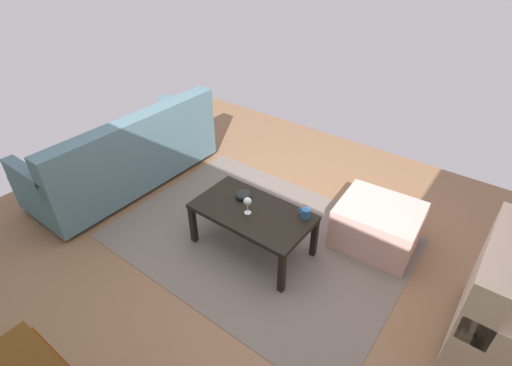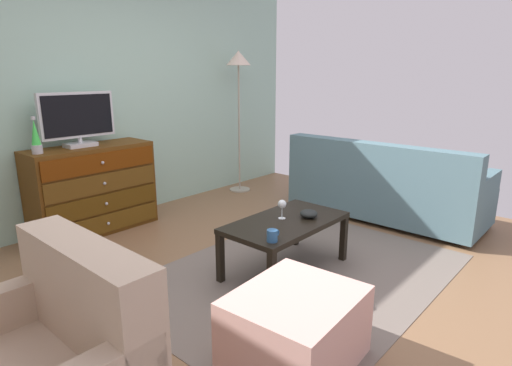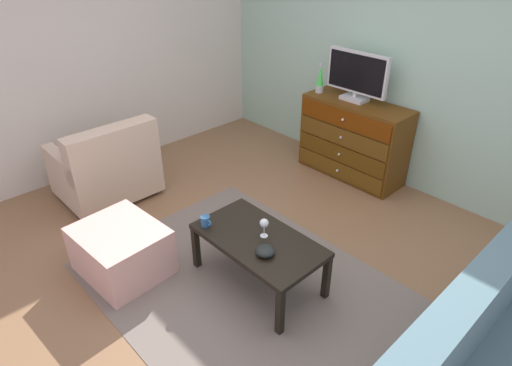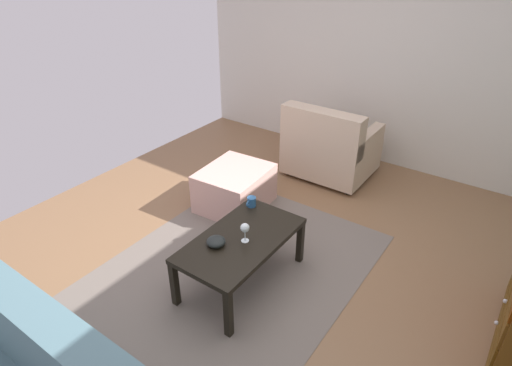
# 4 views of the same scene
# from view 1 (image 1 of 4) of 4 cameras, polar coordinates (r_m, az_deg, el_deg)

# --- Properties ---
(ground_plane) EXTENTS (5.69, 5.00, 0.05)m
(ground_plane) POSITION_cam_1_polar(r_m,az_deg,el_deg) (3.49, 1.26, -11.62)
(ground_plane) COLOR #855F41
(area_rug) EXTENTS (2.60, 1.90, 0.01)m
(area_rug) POSITION_cam_1_polar(r_m,az_deg,el_deg) (3.67, 0.56, -8.14)
(area_rug) COLOR #70645B
(area_rug) RESTS_ON ground_plane
(coffee_table) EXTENTS (1.03, 0.57, 0.43)m
(coffee_table) POSITION_cam_1_polar(r_m,az_deg,el_deg) (3.32, -0.55, -4.77)
(coffee_table) COLOR black
(coffee_table) RESTS_ON ground_plane
(wine_glass) EXTENTS (0.07, 0.07, 0.16)m
(wine_glass) POSITION_cam_1_polar(r_m,az_deg,el_deg) (3.20, -1.26, -2.82)
(wine_glass) COLOR silver
(wine_glass) RESTS_ON coffee_table
(mug) EXTENTS (0.11, 0.08, 0.08)m
(mug) POSITION_cam_1_polar(r_m,az_deg,el_deg) (3.22, 7.34, -4.46)
(mug) COLOR #2B5B8F
(mug) RESTS_ON coffee_table
(bowl_decorative) EXTENTS (0.14, 0.14, 0.06)m
(bowl_decorative) POSITION_cam_1_polar(r_m,az_deg,el_deg) (3.42, -1.90, -1.73)
(bowl_decorative) COLOR black
(bowl_decorative) RESTS_ON coffee_table
(couch_large) EXTENTS (0.85, 2.06, 0.87)m
(couch_large) POSITION_cam_1_polar(r_m,az_deg,el_deg) (4.45, -18.62, 3.77)
(couch_large) COLOR #332319
(couch_large) RESTS_ON ground_plane
(ottoman) EXTENTS (0.74, 0.64, 0.42)m
(ottoman) POSITION_cam_1_polar(r_m,az_deg,el_deg) (3.66, 17.55, -6.00)
(ottoman) COLOR #D9A599
(ottoman) RESTS_ON ground_plane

